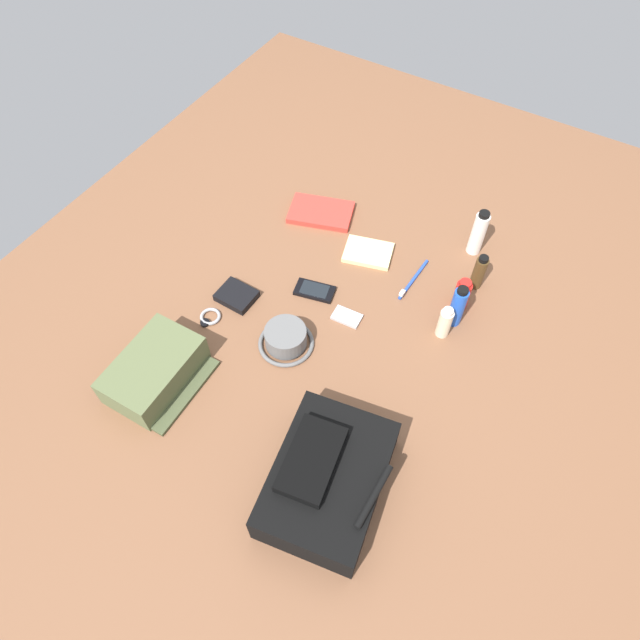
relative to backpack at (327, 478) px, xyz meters
The scene contains 16 objects.
ground_plane 0.48m from the backpack, 147.11° to the right, with size 2.64×2.02×0.02m, color brown.
backpack is the anchor object (origin of this frame).
toiletry_pouch 0.55m from the backpack, 92.19° to the right, with size 0.27×0.21×0.09m.
bucket_hat 0.43m from the backpack, 133.83° to the right, with size 0.16×0.16×0.07m.
toothpaste_tube 0.91m from the backpack, behind, with size 0.04×0.04×0.17m.
cologne_bottle 0.78m from the backpack, behind, with size 0.04×0.04×0.13m.
sunscreen_spray 0.68m from the backpack, behind, with size 0.05×0.05×0.11m.
deodorant_spray 0.62m from the backpack, behind, with size 0.04×0.04×0.15m.
lotion_bottle 0.56m from the backpack, behind, with size 0.04×0.04×0.11m.
paperback_novel 0.94m from the backpack, 148.26° to the right, with size 0.19×0.24×0.02m.
cell_phone 0.61m from the backpack, 146.00° to the right, with size 0.09×0.13×0.01m.
media_player 0.51m from the backpack, 156.14° to the right, with size 0.06×0.09×0.01m.
wristwatch 0.61m from the backpack, 114.93° to the right, with size 0.07×0.06×0.01m.
toothbrush 0.70m from the backpack, behind, with size 0.18×0.02×0.02m.
wallet 0.64m from the backpack, 124.28° to the right, with size 0.09×0.11×0.02m, color black.
notepad 0.77m from the backpack, 159.39° to the right, with size 0.11×0.15×0.02m, color beige.
Camera 1 is at (0.80, 0.48, 1.36)m, focal length 31.71 mm.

